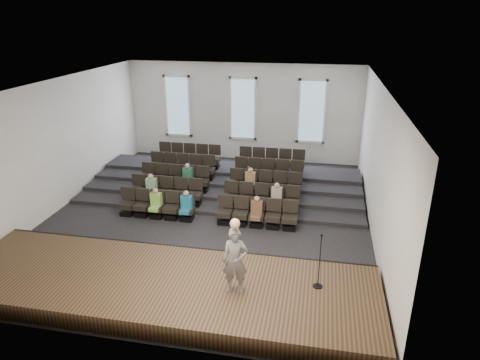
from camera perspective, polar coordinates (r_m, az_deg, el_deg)
name	(u,v)px	position (r m, az deg, el deg)	size (l,w,h in m)	color
ground	(210,215)	(16.65, -4.05, -4.64)	(14.00, 14.00, 0.00)	black
ceiling	(206,84)	(15.14, -4.56, 12.64)	(12.00, 14.00, 0.02)	white
wall_back	(243,112)	(22.34, 0.41, 9.01)	(12.00, 0.04, 5.00)	white
wall_front	(124,251)	(9.69, -15.19, -9.16)	(12.00, 0.04, 5.00)	white
wall_left	(59,144)	(18.20, -22.98, 4.40)	(0.04, 14.00, 5.00)	white
wall_right	(379,164)	(15.34, 18.00, 2.09)	(0.04, 14.00, 5.00)	white
stage	(163,286)	(12.36, -10.28, -13.80)	(11.80, 3.60, 0.50)	#513B22
stage_lip	(183,253)	(13.74, -7.66, -9.68)	(11.80, 0.06, 0.52)	black
risers	(227,181)	(19.39, -1.69, -0.08)	(11.80, 4.80, 0.60)	black
seating_rows	(219,184)	(17.74, -2.85, -0.52)	(6.80, 4.70, 1.67)	black
windows	(243,109)	(22.23, 0.38, 9.48)	(8.44, 0.10, 3.24)	white
audience	(209,192)	(16.61, -4.21, -1.66)	(5.45, 2.64, 1.10)	#83C14D
speaker	(235,261)	(11.10, -0.65, -10.70)	(0.66, 0.43, 1.81)	#63605E
mic_stand	(319,272)	(11.66, 10.47, -11.91)	(0.26, 0.26, 1.58)	black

